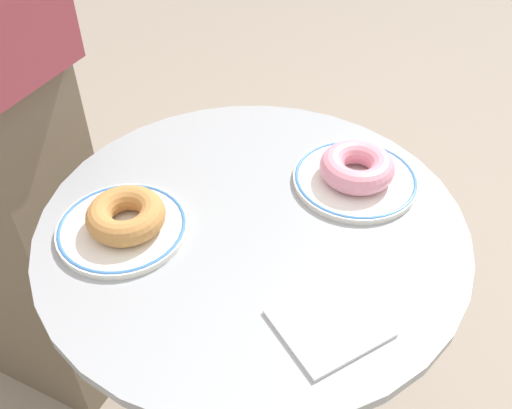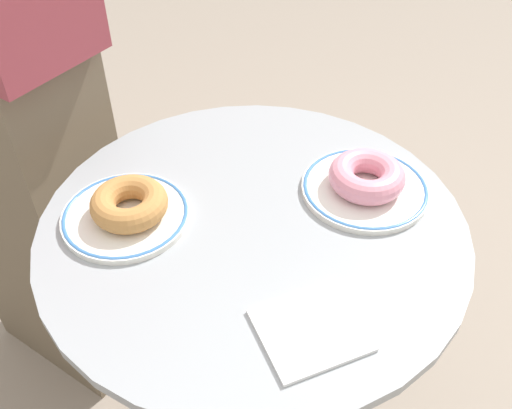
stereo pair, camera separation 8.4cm
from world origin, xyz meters
The scene contains 6 objects.
cafe_table centered at (0.00, 0.00, 0.53)m, with size 0.66×0.66×0.77m.
plate_left centered at (-0.19, 0.04, 0.77)m, with size 0.20×0.20×0.01m.
plate_right centered at (0.19, 0.04, 0.77)m, with size 0.21×0.21×0.01m.
donut_old_fashioned centered at (-0.18, 0.04, 0.80)m, with size 0.12×0.12×0.04m, color #BC7F42.
donut_pink_frosted centered at (0.19, 0.04, 0.80)m, with size 0.12×0.12×0.04m, color pink.
paper_napkin centered at (0.04, -0.21, 0.77)m, with size 0.13×0.12×0.01m, color white.
Camera 2 is at (-0.10, -0.62, 1.38)m, focal length 40.05 mm.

